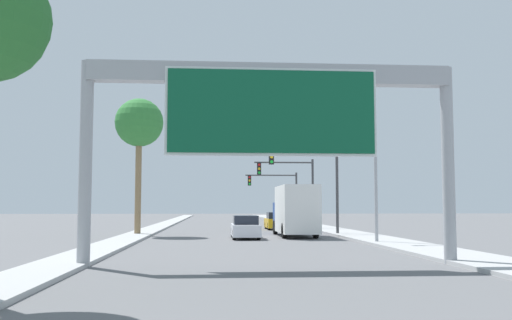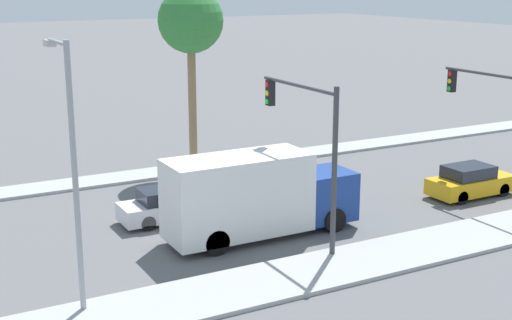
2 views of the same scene
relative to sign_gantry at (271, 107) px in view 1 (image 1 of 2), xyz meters
name	(u,v)px [view 1 (image 1 of 2)]	position (x,y,z in m)	size (l,w,h in m)	color
sidewalk_right	(303,224)	(7.75, 42.13, -5.48)	(3.00, 120.00, 0.15)	#AAAAAA
median_strip_left	(165,225)	(-7.25, 42.13, -5.48)	(2.00, 120.00, 0.15)	#AAAAAA
sign_gantry	(271,107)	(0.00, 0.00, 0.00)	(13.35, 0.73, 7.14)	#9EA0A5
car_near_left	(276,221)	(3.50, 30.26, -4.85)	(1.78, 4.25, 1.52)	gold
car_mid_left	(245,228)	(0.00, 16.49, -4.87)	(1.71, 4.62, 1.46)	silver
truck_box_primary	(295,211)	(3.50, 18.64, -3.83)	(2.30, 7.98, 3.41)	navy
traffic_light_near_intersection	(314,173)	(5.10, 20.13, -1.19)	(5.21, 0.32, 6.40)	#3D3D3F
traffic_light_mid_block	(294,181)	(5.04, 30.13, -1.30)	(5.29, 0.32, 6.21)	#3D3D3F
traffic_light_far_intersection	(279,189)	(4.86, 40.13, -1.67)	(5.53, 0.32, 5.61)	#3D3D3F
palm_tree_background	(139,125)	(-7.32, 20.70, 2.27)	(3.42, 3.42, 9.68)	#8C704C
street_lamp_right	(370,153)	(6.54, 10.77, -0.60)	(2.50, 0.28, 8.39)	#9EA0A5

